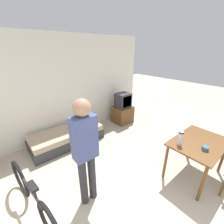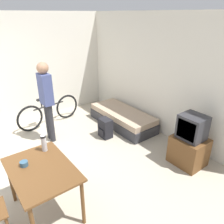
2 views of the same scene
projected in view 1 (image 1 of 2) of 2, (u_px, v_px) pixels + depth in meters
The scene contains 9 objects.
wall_back at pixel (66, 88), 4.03m from camera, with size 5.25×0.06×2.70m.
daybed at pixel (67, 137), 3.94m from camera, with size 1.84×0.78×0.39m.
tv at pixel (123, 110), 4.99m from camera, with size 0.60×0.52×1.01m.
dining_table at pixel (198, 146), 2.76m from camera, with size 1.11×0.77×0.77m.
bicycle at pixel (33, 198), 2.16m from camera, with size 0.28×1.70×0.75m.
person_standing at pixel (85, 147), 2.12m from camera, with size 0.34×0.24×1.77m.
thermos_flask at pixel (180, 137), 2.59m from camera, with size 0.08×0.08×0.26m.
mate_bowl at pixel (205, 148), 2.48m from camera, with size 0.11×0.11×0.07m.
backpack at pixel (89, 144), 3.56m from camera, with size 0.31×0.25×0.46m.
Camera 1 is at (-1.57, -0.01, 2.34)m, focal length 24.00 mm.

